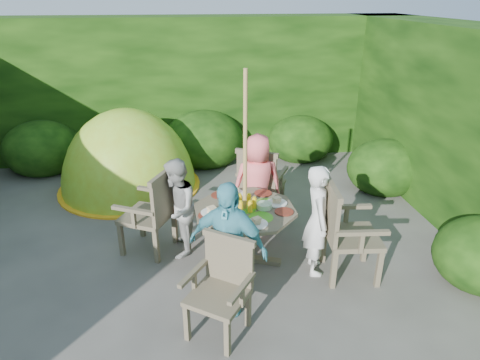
{
  "coord_description": "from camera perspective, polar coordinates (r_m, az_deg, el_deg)",
  "views": [
    {
      "loc": [
        0.26,
        -4.04,
        2.87
      ],
      "look_at": [
        0.87,
        0.51,
        0.85
      ],
      "focal_mm": 32.0,
      "sensor_mm": 36.0,
      "label": 1
    }
  ],
  "objects": [
    {
      "name": "parasol_pole",
      "position": [
        4.55,
        0.67,
        0.87
      ],
      "size": [
        0.06,
        0.06,
        2.2
      ],
      "primitive_type": "cylinder",
      "rotation": [
        0.0,
        0.0,
        -0.35
      ],
      "color": "olive",
      "rests_on": "ground"
    },
    {
      "name": "garden_chair_back",
      "position": [
        5.77,
        2.71,
        -0.27
      ],
      "size": [
        0.77,
        0.74,
        0.98
      ],
      "rotation": [
        0.0,
        0.0,
        2.63
      ],
      "color": "#49402F",
      "rests_on": "ground"
    },
    {
      "name": "child_back",
      "position": [
        5.46,
        2.35,
        -0.39
      ],
      "size": [
        0.64,
        0.43,
        1.28
      ],
      "primitive_type": "imported",
      "rotation": [
        0.0,
        0.0,
        3.11
      ],
      "color": "#F4656A",
      "rests_on": "ground"
    },
    {
      "name": "child_right",
      "position": [
        4.68,
        10.32,
        -5.3
      ],
      "size": [
        0.36,
        0.49,
        1.25
      ],
      "primitive_type": "imported",
      "rotation": [
        0.0,
        0.0,
        1.44
      ],
      "color": "silver",
      "rests_on": "ground"
    },
    {
      "name": "garden_chair_right",
      "position": [
        4.71,
        13.79,
        -6.53
      ],
      "size": [
        0.61,
        0.67,
        1.03
      ],
      "rotation": [
        0.0,
        0.0,
        1.48
      ],
      "color": "#49402F",
      "rests_on": "ground"
    },
    {
      "name": "dome_tent",
      "position": [
        7.1,
        -14.33,
        -0.9
      ],
      "size": [
        2.54,
        2.54,
        2.54
      ],
      "rotation": [
        0.0,
        0.0,
        0.26
      ],
      "color": "#99B021",
      "rests_on": "ground"
    },
    {
      "name": "child_front",
      "position": [
        4.06,
        -1.66,
        -9.01
      ],
      "size": [
        0.85,
        0.67,
        1.35
      ],
      "primitive_type": "imported",
      "rotation": [
        0.0,
        0.0,
        -0.52
      ],
      "color": "#50AABB",
      "rests_on": "ground"
    },
    {
      "name": "patio_table",
      "position": [
        4.78,
        0.69,
        -4.94
      ],
      "size": [
        1.5,
        1.5,
        0.82
      ],
      "rotation": [
        0.0,
        0.0,
        -0.35
      ],
      "color": "#49402F",
      "rests_on": "ground"
    },
    {
      "name": "ground",
      "position": [
        4.96,
        -9.46,
        -11.95
      ],
      "size": [
        60.0,
        60.0,
        0.0
      ],
      "primitive_type": "plane",
      "color": "#4D4A45",
      "rests_on": "ground"
    },
    {
      "name": "garden_chair_left",
      "position": [
        5.1,
        -11.51,
        -4.06
      ],
      "size": [
        0.74,
        0.77,
        1.0
      ],
      "rotation": [
        0.0,
        0.0,
        -2.03
      ],
      "color": "#49402F",
      "rests_on": "ground"
    },
    {
      "name": "garden_chair_front",
      "position": [
        3.93,
        -2.44,
        -13.89
      ],
      "size": [
        0.69,
        0.68,
        0.88
      ],
      "rotation": [
        0.0,
        0.0,
        -0.6
      ],
      "color": "#49402F",
      "rests_on": "ground"
    },
    {
      "name": "child_left",
      "position": [
        4.98,
        -8.43,
        -3.79
      ],
      "size": [
        0.48,
        0.6,
        1.18
      ],
      "primitive_type": "imported",
      "rotation": [
        0.0,
        0.0,
        -1.63
      ],
      "color": "#A1A19C",
      "rests_on": "ground"
    },
    {
      "name": "hedge_enclosure",
      "position": [
        5.62,
        -10.08,
        6.62
      ],
      "size": [
        9.0,
        9.0,
        2.5
      ],
      "color": "black",
      "rests_on": "ground"
    }
  ]
}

